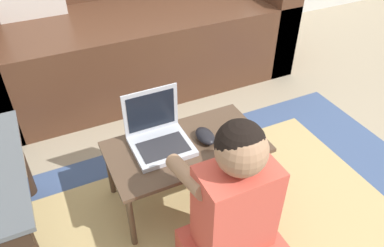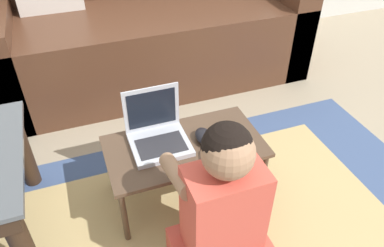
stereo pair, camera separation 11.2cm
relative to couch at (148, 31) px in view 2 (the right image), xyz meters
name	(u,v)px [view 2 (the right image)]	position (x,y,z in m)	size (l,w,h in m)	color
ground_plane	(220,214)	(-0.04, -1.26, -0.30)	(16.00, 16.00, 0.00)	gray
area_rug	(201,226)	(-0.14, -1.29, -0.29)	(2.18, 1.20, 0.01)	#3D517A
couch	(148,31)	(0.00, 0.00, 0.00)	(1.85, 0.80, 0.83)	#4C2D1E
laptop_desk	(185,151)	(-0.14, -1.10, -0.04)	(0.64, 0.35, 0.29)	#4C3828
laptop	(158,135)	(-0.24, -1.05, 0.03)	(0.23, 0.21, 0.22)	#B7BCC6
computer_mouse	(204,137)	(-0.06, -1.10, 0.01)	(0.07, 0.11, 0.04)	black
person_seated	(222,215)	(-0.14, -1.48, -0.01)	(0.33, 0.37, 0.66)	#CC4C3D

